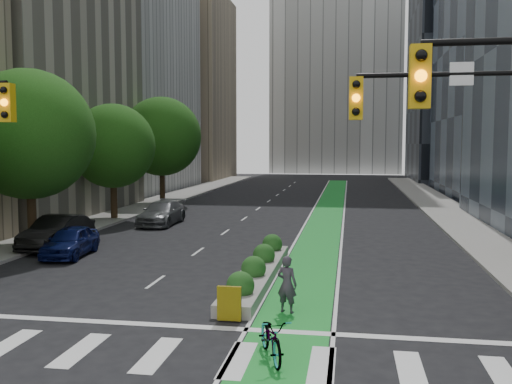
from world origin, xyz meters
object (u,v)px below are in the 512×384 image
(median_planter, at_px, (258,270))
(parked_car_left_mid, at_px, (57,232))
(parked_car_left_far, at_px, (162,213))
(cyclist, at_px, (287,284))
(bicycle, at_px, (271,337))
(parked_car_left_near, at_px, (71,241))

(median_planter, relative_size, parked_car_left_mid, 2.10)
(median_planter, relative_size, parked_car_left_far, 2.03)
(median_planter, relative_size, cyclist, 5.83)
(bicycle, relative_size, parked_car_left_near, 0.50)
(cyclist, relative_size, parked_car_left_far, 0.35)
(cyclist, height_order, parked_car_left_far, cyclist)
(parked_car_left_far, bearing_deg, parked_car_left_mid, -105.15)
(median_planter, distance_m, cyclist, 4.37)
(parked_car_left_near, height_order, parked_car_left_mid, parked_car_left_mid)
(bicycle, height_order, parked_car_left_near, parked_car_left_near)
(parked_car_left_mid, distance_m, parked_car_left_far, 9.09)
(cyclist, distance_m, parked_car_left_near, 12.77)
(median_planter, bearing_deg, parked_car_left_far, 121.87)
(median_planter, xyz_separation_m, cyclist, (1.54, -4.06, 0.51))
(parked_car_left_near, bearing_deg, parked_car_left_mid, 127.42)
(bicycle, bearing_deg, parked_car_left_near, 114.39)
(bicycle, height_order, parked_car_left_far, parked_car_left_far)
(bicycle, distance_m, parked_car_left_near, 15.19)
(median_planter, distance_m, parked_car_left_far, 15.81)
(parked_car_left_near, relative_size, parked_car_left_mid, 0.83)
(cyclist, bearing_deg, parked_car_left_mid, -16.83)
(bicycle, xyz_separation_m, parked_car_left_mid, (-12.28, 12.45, 0.28))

